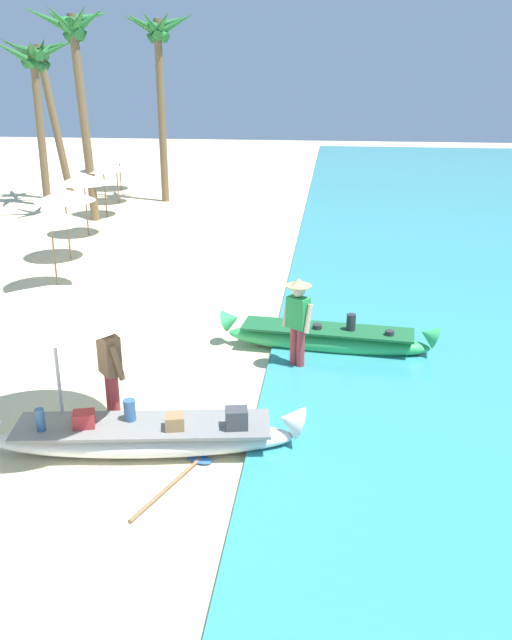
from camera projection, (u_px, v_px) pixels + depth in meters
name	position (u px, v px, depth m)	size (l,w,h in m)	color
ground_plane	(72.00, 430.00, 9.76)	(80.00, 80.00, 0.00)	beige
boat_white_foreground	(144.00, 436.00, 9.13)	(4.43, 1.34, 0.74)	white
boat_green_midground	(327.00, 339.00, 12.32)	(4.02, 1.03, 0.77)	#38B760
person_vendor_hatted	(298.00, 318.00, 11.34)	(0.56, 0.47, 1.66)	#B2383D
person_tourist_customer	(110.00, 368.00, 9.52)	(0.51, 0.54, 1.67)	#B2383D
patio_umbrella_large	(50.00, 300.00, 8.80)	(2.42, 2.42, 2.28)	#B7B7BC
parasol_row_0	(50.00, 216.00, 15.20)	(1.60, 1.60, 1.91)	#8E6B47
parasol_row_1	(64.00, 195.00, 17.71)	(1.60, 1.60, 1.91)	#8E6B47
parasol_row_2	(84.00, 178.00, 20.27)	(1.60, 1.60, 1.91)	#8E6B47
parasol_row_3	(103.00, 165.00, 22.84)	(1.60, 1.60, 1.91)	#8E6B47
parasol_row_4	(116.00, 156.00, 25.14)	(1.60, 1.60, 1.91)	#8E6B47
parasol_row_5	(118.00, 147.00, 27.81)	(1.60, 1.60, 1.91)	#8E6B47
palm_tree_tall_inland	(34.00, 73.00, 23.57)	(2.89, 2.52, 5.91)	brown
palm_tree_leaning_seaward	(74.00, 47.00, 20.99)	(2.58, 2.47, 6.76)	brown
palm_tree_mid_cluster	(42.00, 68.00, 24.64)	(2.87, 2.54, 6.00)	brown
palm_tree_far_behind	(158.00, 48.00, 24.14)	(2.93, 2.35, 6.81)	brown
paddle	(180.00, 477.00, 8.59)	(0.78, 1.55, 0.05)	#8E6B47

